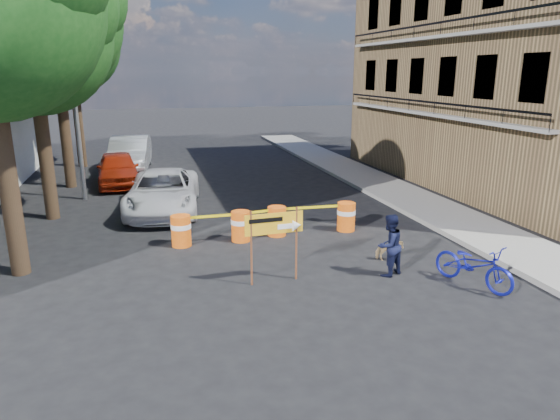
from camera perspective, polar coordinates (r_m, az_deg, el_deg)
ground at (r=12.41m, az=3.03°, el=-7.44°), size 120.00×120.00×0.00m
sidewalk_east at (r=20.07m, az=14.54°, el=1.30°), size 2.40×40.00×0.15m
apartment_building at (r=24.51m, az=25.50°, el=16.82°), size 8.00×16.00×12.00m
tree_mid_a at (r=18.13m, az=-26.48°, el=17.70°), size 5.25×5.00×8.68m
tree_mid_b at (r=23.11m, az=-24.37°, el=18.90°), size 5.67×5.40×9.62m
tree_far at (r=28.03m, az=-22.75°, el=17.21°), size 5.04×4.80×8.84m
streetlamp at (r=20.46m, az=-22.39°, el=13.12°), size 1.25×0.18×8.00m
barrel_far_left at (r=14.52m, az=-11.24°, el=-2.28°), size 0.58×0.58×0.90m
barrel_mid_left at (r=14.71m, az=-4.50°, el=-1.78°), size 0.58×0.58×0.90m
barrel_mid_right at (r=15.16m, az=-0.36°, el=-1.21°), size 0.58×0.58×0.90m
barrel_far_right at (r=15.76m, az=7.57°, el=-0.68°), size 0.58×0.58×0.90m
detour_sign at (r=11.60m, az=0.17°, el=-2.12°), size 1.41×0.27×1.81m
pedestrian at (r=12.41m, az=12.36°, el=-3.95°), size 0.93×0.84×1.55m
bicycle at (r=12.30m, az=21.49°, el=-3.81°), size 1.05×1.23×1.98m
dog at (r=13.49m, az=12.37°, el=-4.54°), size 0.75×0.50×0.58m
suv_white at (r=18.21m, az=-13.22°, el=2.05°), size 3.04×5.46×1.44m
sedan_red at (r=23.07m, az=-18.03°, el=4.51°), size 1.99×4.37×1.45m
sedan_silver at (r=26.28m, az=-16.76°, el=6.16°), size 2.24×5.31×1.71m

